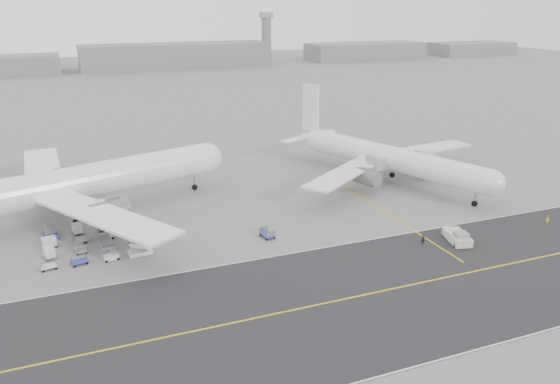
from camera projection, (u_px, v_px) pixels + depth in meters
name	position (u px, v px, depth m)	size (l,w,h in m)	color
ground	(250.00, 254.00, 87.51)	(700.00, 700.00, 0.00)	gray
taxiway	(328.00, 303.00, 73.45)	(220.00, 59.00, 0.03)	#2A2A2D
horizon_buildings	(160.00, 68.00, 326.05)	(520.00, 28.00, 28.00)	gray
control_tower	(266.00, 37.00, 349.19)	(7.00, 7.00, 31.25)	gray
airliner_a	(68.00, 185.00, 99.75)	(64.03, 62.73, 22.73)	white
airliner_b	(386.00, 157.00, 121.32)	(51.65, 52.63, 19.03)	white
pushback_tug	(458.00, 237.00, 91.52)	(4.37, 8.09, 2.28)	beige
jet_bridge	(403.00, 163.00, 120.95)	(17.07, 4.66, 6.39)	gray
gse_cluster	(94.00, 246.00, 90.47)	(20.72, 19.98, 1.85)	gray
stray_dolly	(267.00, 237.00, 93.64)	(1.69, 2.74, 1.69)	silver
ground_crew_a	(423.00, 239.00, 90.78)	(0.64, 0.42, 1.76)	black
ground_crew_b	(547.00, 220.00, 98.91)	(0.85, 0.66, 1.75)	yellow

